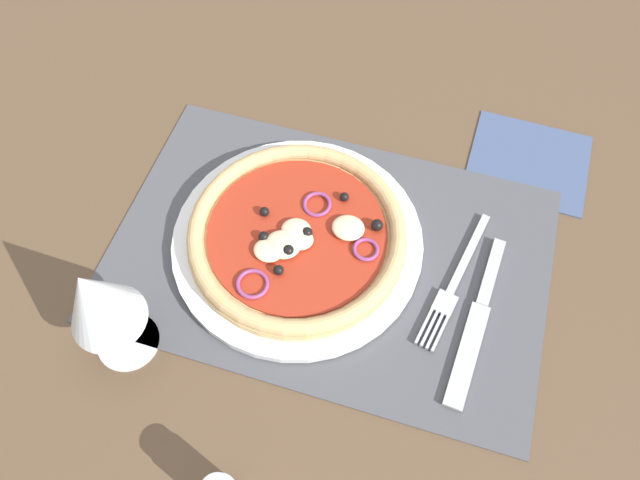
{
  "coord_description": "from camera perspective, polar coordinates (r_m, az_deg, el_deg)",
  "views": [
    {
      "loc": [
        -8.26,
        30.85,
        58.16
      ],
      "look_at": [
        1.12,
        0.0,
        2.53
      ],
      "focal_mm": 33.24,
      "sensor_mm": 36.0,
      "label": 1
    }
  ],
  "objects": [
    {
      "name": "plate",
      "position": [
        0.66,
        -2.22,
        -0.24
      ],
      "size": [
        27.89,
        27.89,
        1.13
      ],
      "primitive_type": "cylinder",
      "color": "white",
      "rests_on": "placemat"
    },
    {
      "name": "fork",
      "position": [
        0.65,
        12.7,
        -4.3
      ],
      "size": [
        5.11,
        17.93,
        0.44
      ],
      "rotation": [
        0.0,
        0.0,
        1.37
      ],
      "color": "#B2B5BA",
      "rests_on": "placemat"
    },
    {
      "name": "ground_plane",
      "position": [
        0.67,
        0.91,
        -1.83
      ],
      "size": [
        190.0,
        140.0,
        2.4
      ],
      "primitive_type": "cube",
      "color": "brown"
    },
    {
      "name": "knife",
      "position": [
        0.64,
        14.89,
        -7.48
      ],
      "size": [
        3.37,
        20.07,
        0.62
      ],
      "rotation": [
        0.0,
        0.0,
        1.48
      ],
      "color": "#B2B5BA",
      "rests_on": "placemat"
    },
    {
      "name": "napkin",
      "position": [
        0.78,
        19.48,
        7.16
      ],
      "size": [
        14.5,
        13.12,
        0.36
      ],
      "primitive_type": "cube",
      "rotation": [
        0.0,
        0.0,
        -0.03
      ],
      "color": "#425175",
      "rests_on": "ground_plane"
    },
    {
      "name": "placemat",
      "position": [
        0.66,
        0.93,
        -1.25
      ],
      "size": [
        48.08,
        31.75,
        0.4
      ],
      "primitive_type": "cube",
      "color": "#4C4C51",
      "rests_on": "ground_plane"
    },
    {
      "name": "pizza",
      "position": [
        0.65,
        -2.24,
        0.46
      ],
      "size": [
        24.13,
        24.13,
        2.64
      ],
      "color": "tan",
      "rests_on": "plate"
    },
    {
      "name": "wine_glass",
      "position": [
        0.56,
        -20.71,
        -5.54
      ],
      "size": [
        7.2,
        7.2,
        14.9
      ],
      "color": "silver",
      "rests_on": "ground_plane"
    }
  ]
}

